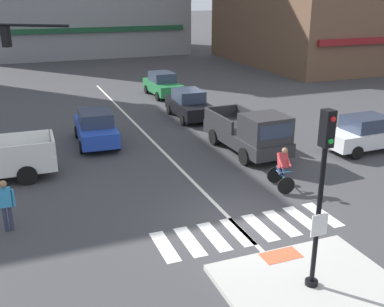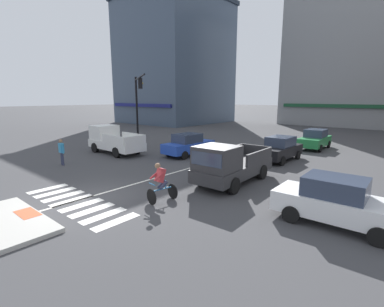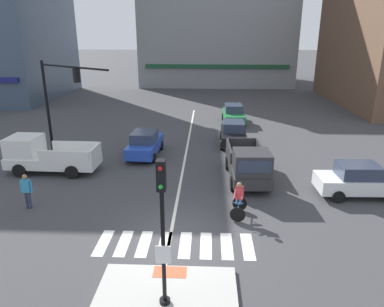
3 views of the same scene
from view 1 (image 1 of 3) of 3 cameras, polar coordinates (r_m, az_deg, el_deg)
name	(u,v)px [view 1 (image 1 of 3)]	position (r m, az deg, el deg)	size (l,w,h in m)	color
ground_plane	(240,221)	(15.07, 5.95, -8.30)	(300.00, 300.00, 0.00)	#3D3D3F
traffic_island	(311,287)	(12.24, 14.55, -15.74)	(4.32, 3.52, 0.15)	#B2AFA8
tactile_pad_front	(281,255)	(13.15, 10.97, -12.31)	(1.10, 0.60, 0.01)	#DB5B38
signal_pole	(322,185)	(10.91, 15.80, -3.80)	(0.44, 0.38, 4.45)	black
crosswalk_stripe_a	(165,246)	(13.64, -3.42, -11.44)	(0.44, 1.80, 0.01)	silver
crosswalk_stripe_b	(190,241)	(13.86, -0.27, -10.85)	(0.44, 1.80, 0.01)	silver
crosswalk_stripe_c	(214,236)	(14.12, 2.77, -10.25)	(0.44, 1.80, 0.01)	silver
crosswalk_stripe_d	(237,232)	(14.43, 5.67, -9.64)	(0.44, 1.80, 0.01)	silver
crosswalk_stripe_e	(260,227)	(14.77, 8.44, -9.04)	(0.44, 1.80, 0.01)	silver
crosswalk_stripe_f	(282,223)	(15.14, 11.07, -8.44)	(0.44, 1.80, 0.01)	silver
crosswalk_stripe_g	(302,219)	(15.54, 13.55, -7.86)	(0.44, 1.80, 0.01)	silver
crosswalk_stripe_h	(323,215)	(15.97, 15.91, -7.30)	(0.44, 1.80, 0.01)	silver
lane_centre_line	(147,135)	(23.66, -5.62, 2.25)	(0.14, 28.00, 0.01)	silver
car_black_eastbound_far	(189,104)	(26.62, -0.35, 6.11)	(1.92, 4.14, 1.64)	black
car_green_eastbound_distant	(163,84)	(32.52, -3.65, 8.56)	(1.92, 4.14, 1.64)	#237A3D
car_white_cross_right	(367,133)	(22.64, 20.88, 2.36)	(4.14, 1.92, 1.64)	white
car_blue_westbound_far	(96,128)	(22.53, -11.85, 3.17)	(2.02, 4.19, 1.64)	#2347B7
pickup_truck_charcoal_eastbound_mid	(251,133)	(20.74, 7.34, 2.49)	(2.20, 5.16, 2.08)	#2D2D30
cyclist	(282,167)	(17.25, 11.13, -1.69)	(0.83, 1.18, 1.68)	black
pedestrian_at_curb_left	(5,202)	(15.10, -22.16, -5.55)	(0.55, 0.23, 1.67)	#2D334C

